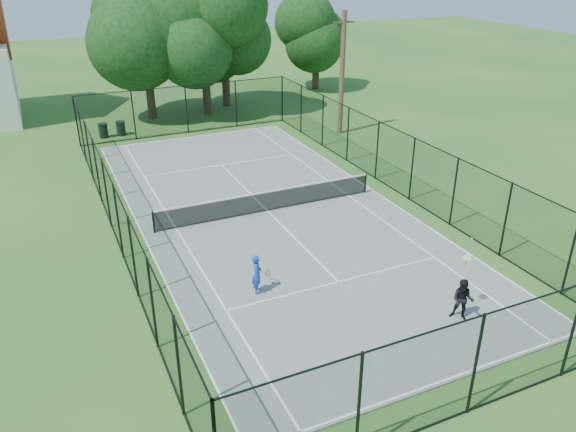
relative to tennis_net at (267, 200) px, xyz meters
name	(u,v)px	position (x,y,z in m)	size (l,w,h in m)	color
ground	(268,212)	(0.00, 0.00, -0.58)	(120.00, 120.00, 0.00)	#225B1F
tennis_court	(268,212)	(0.00, 0.00, -0.55)	(11.00, 24.00, 0.06)	slate
tennis_net	(267,200)	(0.00, 0.00, 0.00)	(10.08, 0.08, 0.95)	black
fence	(267,181)	(0.00, 0.00, 0.92)	(13.10, 26.10, 3.00)	black
tree_near_left	(145,43)	(-1.29, 17.45, 4.37)	(6.17, 6.17, 8.05)	#332114
tree_near_mid	(203,33)	(2.48, 16.89, 4.87)	(6.76, 6.76, 8.85)	#332114
tree_near_right	(224,41)	(4.46, 18.53, 4.05)	(5.28, 5.28, 7.29)	#332114
tree_far_right	(316,38)	(12.89, 20.59, 3.50)	(4.98, 4.98, 6.58)	#332114
trash_bin_left	(103,130)	(-4.99, 14.19, -0.13)	(0.58, 0.58, 0.89)	black
trash_bin_right	(121,128)	(-3.93, 14.24, -0.13)	(0.58, 0.58, 0.88)	black
utility_pole	(342,73)	(8.68, 9.00, 3.14)	(1.40, 0.30, 7.32)	#4C3823
player_blue	(257,274)	(-2.79, -5.80, 0.18)	(0.84, 0.60, 1.40)	blue
player_black	(463,300)	(2.42, -9.84, 0.18)	(1.01, 1.05, 2.45)	black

